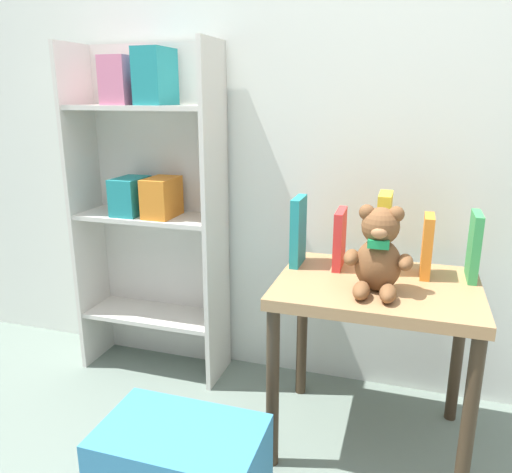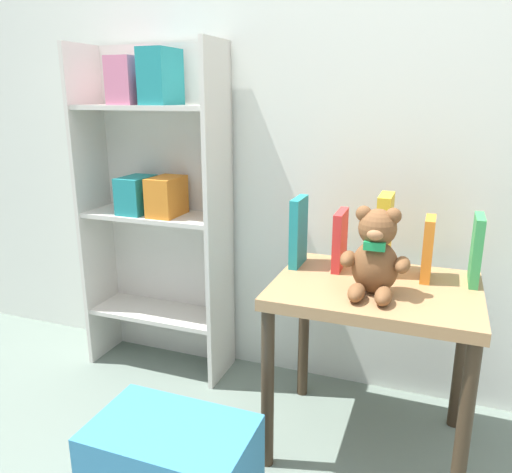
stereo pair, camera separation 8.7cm
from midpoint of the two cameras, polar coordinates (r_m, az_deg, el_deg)
wall_back at (r=1.88m, az=10.50°, el=19.43°), size 4.80×0.06×2.50m
bookshelf_side at (r=2.05m, az=-13.04°, el=4.81°), size 0.59×0.23×1.32m
display_table at (r=1.61m, az=12.02°, el=-8.06°), size 0.61×0.47×0.57m
teddy_bear at (r=1.47m, az=12.19°, el=-1.91°), size 0.20×0.18×0.26m
book_standing_teal at (r=1.68m, az=3.38°, el=0.61°), size 0.03×0.13×0.23m
book_standing_red at (r=1.67m, az=8.09°, el=-0.26°), size 0.03×0.14×0.19m
book_standing_yellow at (r=1.66m, az=12.89°, el=0.48°), size 0.04×0.13×0.26m
book_standing_orange at (r=1.65m, az=17.55°, el=-1.05°), size 0.03×0.12×0.20m
book_standing_green at (r=1.67m, az=22.31°, el=-1.06°), size 0.03×0.13×0.21m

